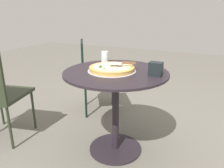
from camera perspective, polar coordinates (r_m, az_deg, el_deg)
name	(u,v)px	position (r m, az deg, el deg)	size (l,w,h in m)	color
ground_plane	(115,149)	(2.06, 0.86, -16.33)	(10.00, 10.00, 0.00)	#68645A
patio_table	(116,94)	(1.81, 0.94, -2.66)	(0.83, 0.83, 0.72)	black
pizza_on_tray	(112,69)	(1.76, -0.02, 3.98)	(0.38, 0.38, 0.06)	silver
pizza_server	(123,63)	(1.76, 2.74, 5.35)	(0.12, 0.21, 0.02)	silver
drinking_cup	(105,57)	(2.02, -1.85, 6.87)	(0.07, 0.07, 0.11)	silver
napkin_dispenser	(156,69)	(1.66, 11.16, 3.81)	(0.09, 0.07, 0.10)	black
patio_chair_far	(93,71)	(2.58, -4.83, 3.38)	(0.57, 0.57, 0.85)	black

